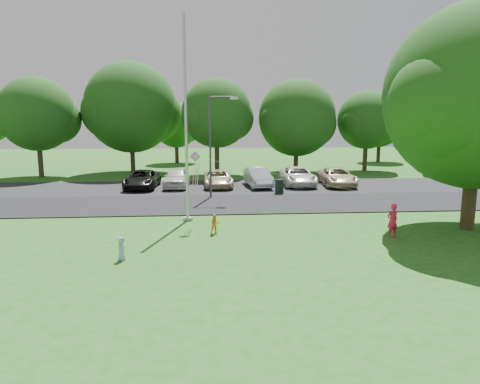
{
  "coord_description": "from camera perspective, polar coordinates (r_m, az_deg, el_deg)",
  "views": [
    {
      "loc": [
        -2.49,
        -16.3,
        5.07
      ],
      "look_at": [
        -0.92,
        4.0,
        1.6
      ],
      "focal_mm": 32.0,
      "sensor_mm": 36.0,
      "label": 1
    }
  ],
  "objects": [
    {
      "name": "child_yellow",
      "position": [
        19.17,
        -3.35,
        -4.3
      ],
      "size": [
        0.49,
        0.41,
        0.89
      ],
      "primitive_type": "imported",
      "rotation": [
        0.0,
        0.0,
        0.19
      ],
      "color": "orange",
      "rests_on": "ground"
    },
    {
      "name": "flagpole",
      "position": [
        21.34,
        -7.19,
        7.17
      ],
      "size": [
        0.5,
        0.5,
        10.0
      ],
      "color": "#B7BABF",
      "rests_on": "ground"
    },
    {
      "name": "street_lamp",
      "position": [
        27.47,
        -3.46,
        7.38
      ],
      "size": [
        1.86,
        0.41,
        6.62
      ],
      "rotation": [
        0.0,
        0.0,
        -0.13
      ],
      "color": "#3F3F44",
      "rests_on": "ground"
    },
    {
      "name": "tree_row",
      "position": [
        40.74,
        1.35,
        10.58
      ],
      "size": [
        64.35,
        11.94,
        10.88
      ],
      "color": "#332316",
      "rests_on": "ground"
    },
    {
      "name": "kite",
      "position": [
        19.99,
        -4.94,
        3.29
      ],
      "size": [
        8.8,
        2.75,
        2.32
      ],
      "rotation": [
        0.0,
        0.0,
        0.04
      ],
      "color": "pink",
      "rests_on": "ground"
    },
    {
      "name": "child_blue",
      "position": [
        16.22,
        -15.52,
        -7.3
      ],
      "size": [
        0.38,
        0.48,
        0.87
      ],
      "primitive_type": "imported",
      "rotation": [
        0.0,
        0.0,
        1.29
      ],
      "color": "#92B0E0",
      "rests_on": "ground"
    },
    {
      "name": "parked_cars",
      "position": [
        32.18,
        0.72,
        1.95
      ],
      "size": [
        17.12,
        5.52,
        1.44
      ],
      "color": "black",
      "rests_on": "ground"
    },
    {
      "name": "park_road",
      "position": [
        25.91,
        1.18,
        -1.54
      ],
      "size": [
        60.0,
        6.0,
        0.06
      ],
      "primitive_type": "cube",
      "color": "black",
      "rests_on": "ground"
    },
    {
      "name": "woman",
      "position": [
        19.7,
        19.66,
        -3.61
      ],
      "size": [
        0.61,
        0.48,
        1.48
      ],
      "primitive_type": "imported",
      "rotation": [
        0.0,
        0.0,
        3.41
      ],
      "color": "red",
      "rests_on": "ground"
    },
    {
      "name": "trash_can",
      "position": [
        29.41,
        5.27,
        0.7
      ],
      "size": [
        0.63,
        0.63,
        1.0
      ],
      "rotation": [
        0.0,
        0.0,
        0.21
      ],
      "color": "black",
      "rests_on": "ground"
    },
    {
      "name": "big_tree",
      "position": [
        22.05,
        29.07,
        10.62
      ],
      "size": [
        9.02,
        8.3,
        10.23
      ],
      "rotation": [
        0.0,
        0.0,
        0.02
      ],
      "color": "#332316",
      "rests_on": "ground"
    },
    {
      "name": "horizon_trees",
      "position": [
        50.6,
        3.06,
        8.8
      ],
      "size": [
        77.46,
        7.2,
        7.02
      ],
      "color": "#332316",
      "rests_on": "ground"
    },
    {
      "name": "ground",
      "position": [
        17.25,
        4.11,
        -7.45
      ],
      "size": [
        120.0,
        120.0,
        0.0
      ],
      "primitive_type": "plane",
      "color": "#205A17",
      "rests_on": "ground"
    },
    {
      "name": "parking_strip",
      "position": [
        32.29,
        0.06,
        0.7
      ],
      "size": [
        42.0,
        7.0,
        0.06
      ],
      "primitive_type": "cube",
      "color": "black",
      "rests_on": "ground"
    }
  ]
}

